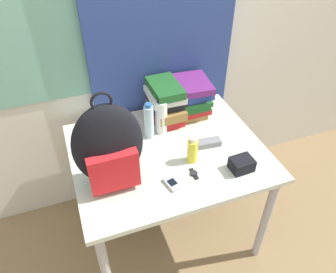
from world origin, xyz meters
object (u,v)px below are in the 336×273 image
(backpack, at_px, (109,148))
(water_bottle, at_px, (149,121))
(wristwatch, at_px, (194,174))
(sunscreen_bottle, at_px, (192,150))
(sunglasses_case, at_px, (208,143))
(cell_phone, at_px, (172,183))
(camera_pouch, at_px, (242,164))
(book_stack_left, at_px, (165,102))
(sports_bottle, at_px, (161,116))
(book_stack_center, at_px, (192,97))

(backpack, bearing_deg, water_bottle, 44.66)
(wristwatch, bearing_deg, sunscreen_bottle, 72.35)
(sunscreen_bottle, height_order, sunglasses_case, sunscreen_bottle)
(water_bottle, relative_size, cell_phone, 2.12)
(backpack, bearing_deg, camera_pouch, -13.07)
(book_stack_left, relative_size, sports_bottle, 1.24)
(camera_pouch, relative_size, wristwatch, 1.45)
(sports_bottle, relative_size, wristwatch, 2.81)
(cell_phone, relative_size, wristwatch, 1.32)
(backpack, height_order, book_stack_left, backpack)
(sunscreen_bottle, height_order, wristwatch, sunscreen_bottle)
(backpack, bearing_deg, sports_bottle, 39.58)
(book_stack_left, bearing_deg, backpack, -136.41)
(sports_bottle, bearing_deg, book_stack_left, 59.04)
(backpack, distance_m, sunglasses_case, 0.60)
(book_stack_left, height_order, water_bottle, book_stack_left)
(cell_phone, bearing_deg, backpack, 154.81)
(backpack, height_order, book_stack_center, backpack)
(backpack, relative_size, book_stack_center, 1.92)
(water_bottle, xyz_separation_m, sports_bottle, (0.08, 0.02, 0.00))
(backpack, bearing_deg, sunscreen_bottle, 0.06)
(sports_bottle, bearing_deg, sunscreen_bottle, -76.55)
(sports_bottle, bearing_deg, cell_phone, -102.17)
(book_stack_left, bearing_deg, sunscreen_bottle, -88.88)
(sunscreen_bottle, xyz_separation_m, wristwatch, (-0.03, -0.10, -0.07))
(backpack, height_order, sunscreen_bottle, backpack)
(backpack, xyz_separation_m, wristwatch, (0.40, -0.10, -0.22))
(book_stack_center, distance_m, water_bottle, 0.35)
(cell_phone, height_order, wristwatch, cell_phone)
(book_stack_center, bearing_deg, sports_bottle, -155.52)
(book_stack_left, distance_m, cell_phone, 0.57)
(book_stack_left, height_order, wristwatch, book_stack_left)
(water_bottle, xyz_separation_m, sunglasses_case, (0.28, -0.20, -0.09))
(water_bottle, height_order, cell_phone, water_bottle)
(book_stack_center, relative_size, camera_pouch, 2.27)
(water_bottle, xyz_separation_m, wristwatch, (0.12, -0.38, -0.10))
(cell_phone, bearing_deg, book_stack_center, 58.17)
(backpack, relative_size, sunglasses_case, 3.37)
(book_stack_center, distance_m, sunscreen_bottle, 0.44)
(wristwatch, bearing_deg, book_stack_left, 87.28)
(backpack, relative_size, water_bottle, 2.27)
(wristwatch, bearing_deg, book_stack_center, 68.42)
(camera_pouch, bearing_deg, book_stack_center, 94.79)
(backpack, xyz_separation_m, book_stack_left, (0.42, 0.40, -0.10))
(sports_bottle, bearing_deg, water_bottle, -164.60)
(sunglasses_case, distance_m, wristwatch, 0.24)
(sunglasses_case, relative_size, wristwatch, 1.88)
(sports_bottle, bearing_deg, wristwatch, -84.33)
(sports_bottle, relative_size, cell_phone, 2.13)
(wristwatch, bearing_deg, cell_phone, -168.20)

